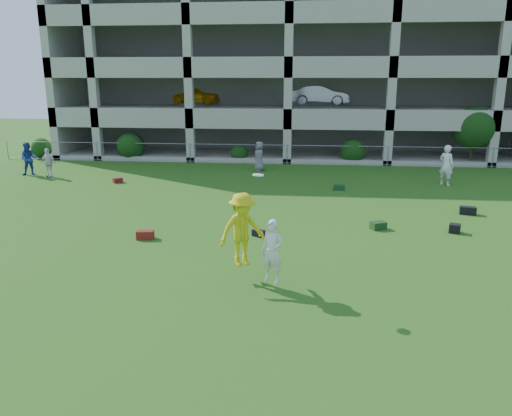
# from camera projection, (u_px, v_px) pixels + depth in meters

# --- Properties ---
(ground) EXTENTS (100.00, 100.00, 0.00)m
(ground) POSITION_uv_depth(u_px,v_px,m) (252.00, 295.00, 12.14)
(ground) COLOR #235114
(ground) RESTS_ON ground
(bystander_a) EXTENTS (1.03, 0.91, 1.77)m
(bystander_a) POSITION_uv_depth(u_px,v_px,m) (29.00, 159.00, 26.75)
(bystander_a) COLOR navy
(bystander_a) RESTS_ON ground
(bystander_b) EXTENTS (0.95, 0.54, 1.53)m
(bystander_b) POSITION_uv_depth(u_px,v_px,m) (48.00, 163.00, 26.31)
(bystander_b) COLOR silver
(bystander_b) RESTS_ON ground
(bystander_c) EXTENTS (0.76, 0.93, 1.65)m
(bystander_c) POSITION_uv_depth(u_px,v_px,m) (259.00, 156.00, 28.11)
(bystander_c) COLOR slate
(bystander_c) RESTS_ON ground
(bystander_e) EXTENTS (0.85, 0.83, 1.98)m
(bystander_e) POSITION_uv_depth(u_px,v_px,m) (446.00, 165.00, 24.23)
(bystander_e) COLOR white
(bystander_e) RESTS_ON ground
(bag_red_a) EXTENTS (0.58, 0.37, 0.28)m
(bag_red_a) POSITION_uv_depth(u_px,v_px,m) (145.00, 235.00, 16.30)
(bag_red_a) COLOR #5B170F
(bag_red_a) RESTS_ON ground
(bag_black_b) EXTENTS (0.47, 0.43, 0.22)m
(bag_black_b) POSITION_uv_depth(u_px,v_px,m) (258.00, 233.00, 16.58)
(bag_black_b) COLOR black
(bag_black_b) RESTS_ON ground
(bag_green_c) EXTENTS (0.60, 0.53, 0.26)m
(bag_green_c) POSITION_uv_depth(u_px,v_px,m) (378.00, 225.00, 17.37)
(bag_green_c) COLOR #133513
(bag_green_c) RESTS_ON ground
(crate_d) EXTENTS (0.45, 0.45, 0.30)m
(crate_d) POSITION_uv_depth(u_px,v_px,m) (455.00, 228.00, 16.96)
(crate_d) COLOR black
(crate_d) RESTS_ON ground
(bag_black_e) EXTENTS (0.65, 0.41, 0.30)m
(bag_black_e) POSITION_uv_depth(u_px,v_px,m) (468.00, 210.00, 19.24)
(bag_black_e) COLOR black
(bag_black_e) RESTS_ON ground
(bag_red_f) EXTENTS (0.52, 0.51, 0.24)m
(bag_red_f) POSITION_uv_depth(u_px,v_px,m) (118.00, 180.00, 25.03)
(bag_red_f) COLOR #550E13
(bag_red_f) RESTS_ON ground
(bag_green_g) EXTENTS (0.51, 0.32, 0.25)m
(bag_green_g) POSITION_uv_depth(u_px,v_px,m) (339.00, 187.00, 23.40)
(bag_green_g) COLOR #12331D
(bag_green_g) RESTS_ON ground
(frisbee_contest) EXTENTS (1.85, 1.42, 2.70)m
(frisbee_contest) POSITION_uv_depth(u_px,v_px,m) (247.00, 233.00, 12.60)
(frisbee_contest) COLOR yellow
(frisbee_contest) RESTS_ON ground
(parking_garage) EXTENTS (30.00, 14.00, 12.00)m
(parking_garage) POSITION_uv_depth(u_px,v_px,m) (293.00, 65.00, 37.26)
(parking_garage) COLOR #9E998C
(parking_garage) RESTS_ON ground
(fence) EXTENTS (36.06, 0.06, 1.20)m
(fence) POSITION_uv_depth(u_px,v_px,m) (287.00, 154.00, 30.26)
(fence) COLOR gray
(fence) RESTS_ON ground
(shrub_row) EXTENTS (34.38, 2.52, 3.50)m
(shrub_row) POSITION_uv_depth(u_px,v_px,m) (363.00, 139.00, 30.24)
(shrub_row) COLOR #163D11
(shrub_row) RESTS_ON ground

